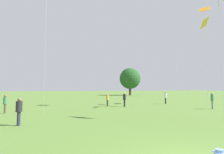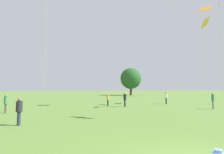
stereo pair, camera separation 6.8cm
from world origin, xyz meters
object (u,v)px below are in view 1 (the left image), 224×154
person_standing_2 (124,98)px  person_standing_4 (212,99)px  person_standing_3 (19,109)px  distant_tree_1 (130,78)px  person_standing_5 (5,102)px  person_standing_0 (107,99)px  person_standing_6 (165,97)px  kite_4 (205,11)px  kite_0 (205,24)px

person_standing_2 → person_standing_4: 9.53m
person_standing_3 → distant_tree_1: bearing=-54.2°
person_standing_5 → person_standing_0: bearing=-165.8°
person_standing_5 → distant_tree_1: (27.99, 32.86, 4.40)m
person_standing_0 → person_standing_5: size_ratio=0.97×
person_standing_3 → person_standing_4: person_standing_4 is taller
person_standing_5 → distant_tree_1: size_ratio=0.19×
person_standing_3 → person_standing_5: 6.49m
person_standing_5 → person_standing_6: person_standing_6 is taller
person_standing_2 → person_standing_6: person_standing_6 is taller
person_standing_2 → kite_4: size_ratio=0.13×
person_standing_0 → kite_4: (12.25, -3.62, 11.38)m
person_standing_0 → person_standing_4: size_ratio=0.90×
person_standing_2 → person_standing_6: size_ratio=1.00×
person_standing_4 → distant_tree_1: (7.85, 36.69, 4.31)m
kite_0 → kite_4: size_ratio=0.93×
person_standing_3 → kite_0: bearing=-94.2°
person_standing_2 → kite_4: kite_4 is taller
person_standing_4 → kite_4: bearing=30.3°
person_standing_4 → kite_0: kite_0 is taller
person_standing_3 → kite_4: size_ratio=0.13×
person_standing_6 → distant_tree_1: bearing=-164.2°
person_standing_5 → person_standing_4: bearing=169.4°
person_standing_0 → person_standing_6: person_standing_6 is taller
person_standing_0 → person_standing_2: size_ratio=0.93×
person_standing_0 → person_standing_4: bearing=92.2°
person_standing_2 → distant_tree_1: distant_tree_1 is taller
person_standing_5 → person_standing_2: bearing=-172.9°
person_standing_0 → distant_tree_1: bearing=-174.3°
person_standing_3 → person_standing_4: (18.13, 2.34, 0.11)m
person_standing_0 → distant_tree_1: (17.56, 30.25, 4.44)m
person_standing_4 → kite_4: 11.88m
kite_0 → person_standing_2: bearing=-34.9°
person_standing_5 → person_standing_6: bearing=-170.7°
person_standing_4 → person_standing_5: (-20.14, 3.83, -0.09)m
person_standing_4 → person_standing_5: size_ratio=1.07×
person_standing_0 → kite_0: (13.69, -2.26, 10.28)m
person_standing_0 → person_standing_6: (8.92, 0.51, 0.08)m
person_standing_6 → kite_0: kite_0 is taller
person_standing_6 → person_standing_3: bearing=-29.8°
person_standing_6 → distant_tree_1: size_ratio=0.20×
person_standing_3 → person_standing_5: bearing=-2.6°
person_standing_2 → person_standing_6: (7.12, 1.64, 0.01)m
person_standing_2 → person_standing_5: person_standing_2 is taller
kite_4 → person_standing_0: bearing=-100.1°
person_standing_6 → kite_4: kite_4 is taller
person_standing_3 → person_standing_4: bearing=-103.2°
person_standing_5 → kite_0: size_ratio=0.14×
kite_0 → person_standing_5: bearing=-28.6°
kite_4 → distant_tree_1: 34.98m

